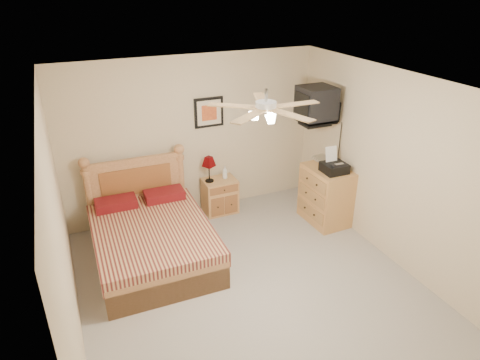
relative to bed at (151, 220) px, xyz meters
name	(u,v)px	position (x,y,z in m)	size (l,w,h in m)	color
floor	(254,290)	(0.97, -1.12, -0.62)	(4.50, 4.50, 0.00)	#9A948B
ceiling	(257,89)	(0.97, -1.12, 1.88)	(4.00, 4.50, 0.04)	white
wall_back	(193,137)	(0.97, 1.13, 0.63)	(4.00, 0.04, 2.50)	beige
wall_front	(399,348)	(0.97, -3.37, 0.63)	(4.00, 0.04, 2.50)	beige
wall_left	(62,242)	(-1.03, -1.12, 0.63)	(0.04, 4.50, 2.50)	beige
wall_right	(397,171)	(2.97, -1.12, 0.63)	(0.04, 4.50, 2.50)	beige
bed	(151,220)	(0.00, 0.00, 0.00)	(1.46, 1.92, 1.24)	#9E693C
nightstand	(220,196)	(1.30, 0.88, -0.34)	(0.52, 0.39, 0.57)	#B58343
table_lamp	(209,169)	(1.14, 0.90, 0.15)	(0.23, 0.23, 0.42)	#560407
lotion_bottle	(225,172)	(1.40, 0.90, 0.05)	(0.08, 0.08, 0.21)	white
framed_picture	(209,112)	(1.24, 1.11, 1.00)	(0.46, 0.04, 0.46)	black
dresser	(326,195)	(2.70, -0.04, -0.18)	(0.53, 0.76, 0.89)	tan
fax_machine	(335,161)	(2.70, -0.18, 0.45)	(0.34, 0.36, 0.36)	black
magazine_lower	(317,162)	(2.66, 0.23, 0.29)	(0.22, 0.30, 0.03)	tan
magazine_upper	(318,160)	(2.69, 0.24, 0.31)	(0.21, 0.28, 0.02)	gray
wall_tv	(325,104)	(2.72, 0.22, 1.19)	(0.56, 0.46, 0.58)	black
ceiling_fan	(266,108)	(0.97, -1.32, 1.74)	(1.14, 1.14, 0.28)	silver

